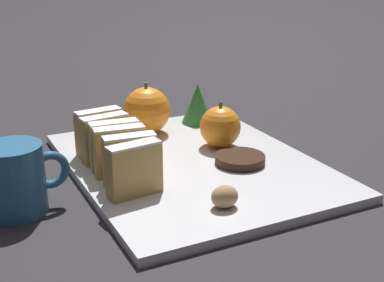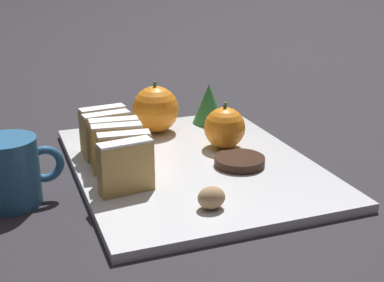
{
  "view_description": "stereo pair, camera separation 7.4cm",
  "coord_description": "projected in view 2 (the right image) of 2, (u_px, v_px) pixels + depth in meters",
  "views": [
    {
      "loc": [
        -0.31,
        -0.62,
        0.29
      ],
      "look_at": [
        0.0,
        0.0,
        0.04
      ],
      "focal_mm": 50.0,
      "sensor_mm": 36.0,
      "label": 1
    },
    {
      "loc": [
        -0.24,
        -0.65,
        0.29
      ],
      "look_at": [
        0.0,
        0.0,
        0.04
      ],
      "focal_mm": 50.0,
      "sensor_mm": 36.0,
      "label": 2
    }
  ],
  "objects": [
    {
      "name": "coffee_mug",
      "position": [
        11.0,
        172.0,
        0.64
      ],
      "size": [
        0.1,
        0.07,
        0.08
      ],
      "color": "#2D6693",
      "rests_on": "ground_plane"
    },
    {
      "name": "stollen_slice_fourth",
      "position": [
        115.0,
        142.0,
        0.73
      ],
      "size": [
        0.07,
        0.03,
        0.07
      ],
      "color": "tan",
      "rests_on": "serving_platter"
    },
    {
      "name": "evergreen_sprig",
      "position": [
        209.0,
        104.0,
        0.9
      ],
      "size": [
        0.05,
        0.05,
        0.07
      ],
      "color": "#2D7538",
      "rests_on": "serving_platter"
    },
    {
      "name": "orange_far",
      "position": [
        225.0,
        128.0,
        0.79
      ],
      "size": [
        0.06,
        0.06,
        0.07
      ],
      "color": "orange",
      "rests_on": "serving_platter"
    },
    {
      "name": "stollen_slice_fifth",
      "position": [
        107.0,
        135.0,
        0.75
      ],
      "size": [
        0.07,
        0.03,
        0.07
      ],
      "color": "tan",
      "rests_on": "serving_platter"
    },
    {
      "name": "stollen_slice_sixth",
      "position": [
        103.0,
        129.0,
        0.78
      ],
      "size": [
        0.07,
        0.03,
        0.07
      ],
      "color": "tan",
      "rests_on": "serving_platter"
    },
    {
      "name": "chocolate_cookie",
      "position": [
        240.0,
        161.0,
        0.73
      ],
      "size": [
        0.07,
        0.07,
        0.01
      ],
      "color": "black",
      "rests_on": "serving_platter"
    },
    {
      "name": "serving_platter",
      "position": [
        192.0,
        165.0,
        0.75
      ],
      "size": [
        0.32,
        0.4,
        0.01
      ],
      "color": "silver",
      "rests_on": "ground_plane"
    },
    {
      "name": "stollen_slice_front",
      "position": [
        126.0,
        167.0,
        0.64
      ],
      "size": [
        0.07,
        0.03,
        0.07
      ],
      "color": "tan",
      "rests_on": "serving_platter"
    },
    {
      "name": "stollen_slice_third",
      "position": [
        118.0,
        150.0,
        0.7
      ],
      "size": [
        0.07,
        0.03,
        0.07
      ],
      "color": "tan",
      "rests_on": "serving_platter"
    },
    {
      "name": "walnut",
      "position": [
        211.0,
        198.0,
        0.61
      ],
      "size": [
        0.03,
        0.03,
        0.03
      ],
      "color": "tan",
      "rests_on": "serving_platter"
    },
    {
      "name": "ground_plane",
      "position": [
        192.0,
        169.0,
        0.75
      ],
      "size": [
        6.0,
        6.0,
        0.0
      ],
      "primitive_type": "plane",
      "color": "#28262B"
    },
    {
      "name": "stollen_slice_second",
      "position": [
        125.0,
        158.0,
        0.67
      ],
      "size": [
        0.07,
        0.03,
        0.07
      ],
      "color": "tan",
      "rests_on": "serving_platter"
    },
    {
      "name": "orange_near",
      "position": [
        155.0,
        109.0,
        0.86
      ],
      "size": [
        0.08,
        0.08,
        0.08
      ],
      "color": "orange",
      "rests_on": "serving_platter"
    }
  ]
}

